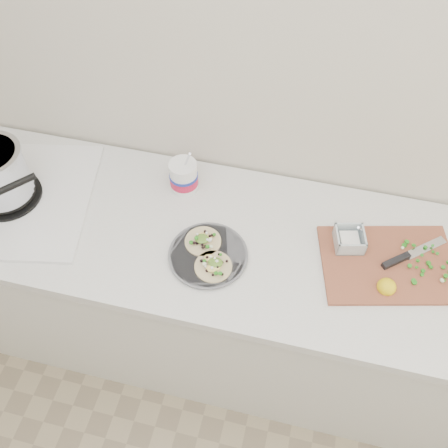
% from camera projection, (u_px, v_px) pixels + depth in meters
% --- Properties ---
extents(counter, '(2.44, 0.66, 0.90)m').
position_uv_depth(counter, '(245.00, 301.00, 2.06)').
color(counter, silver).
rests_on(counter, ground).
extents(stove, '(0.67, 0.64, 0.28)m').
position_uv_depth(stove, '(1.00, 182.00, 1.73)').
color(stove, silver).
rests_on(stove, counter).
extents(taco_plate, '(0.26, 0.26, 0.04)m').
position_uv_depth(taco_plate, '(208.00, 254.00, 1.64)').
color(taco_plate, '#5B5C63').
rests_on(taco_plate, counter).
extents(tub, '(0.10, 0.10, 0.23)m').
position_uv_depth(tub, '(184.00, 175.00, 1.78)').
color(tub, white).
rests_on(tub, counter).
extents(cutboard, '(0.49, 0.40, 0.07)m').
position_uv_depth(cutboard, '(387.00, 259.00, 1.63)').
color(cutboard, brown).
rests_on(cutboard, counter).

